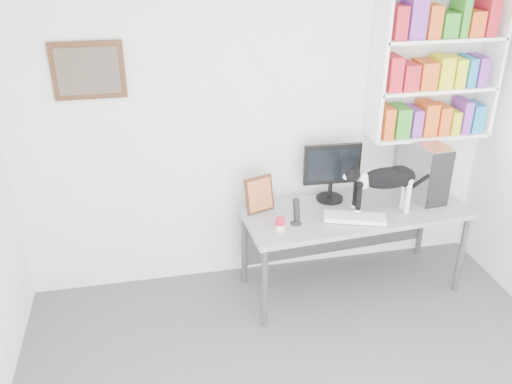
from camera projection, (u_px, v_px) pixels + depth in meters
room at (348, 264)px, 2.68m from camera, size 4.01×4.01×2.70m
bookshelf at (437, 64)px, 4.33m from camera, size 1.03×0.28×1.24m
wall_art at (88, 71)px, 3.92m from camera, size 0.52×0.04×0.42m
desk at (352, 249)px, 4.59m from camera, size 1.88×0.84×0.76m
monitor at (331, 172)px, 4.47m from camera, size 0.49×0.25×0.51m
keyboard at (355, 217)px, 4.26m from camera, size 0.52×0.33×0.04m
pc_tower at (423, 169)px, 4.55m from camera, size 0.27×0.51×0.49m
speaker at (296, 211)px, 4.17m from camera, size 0.12×0.12×0.22m
leaning_print at (259, 194)px, 4.34m from camera, size 0.26×0.17×0.30m
soup_can at (280, 225)px, 4.09m from camera, size 0.09×0.09×0.11m
cat at (384, 190)px, 4.29m from camera, size 0.67×0.21×0.41m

